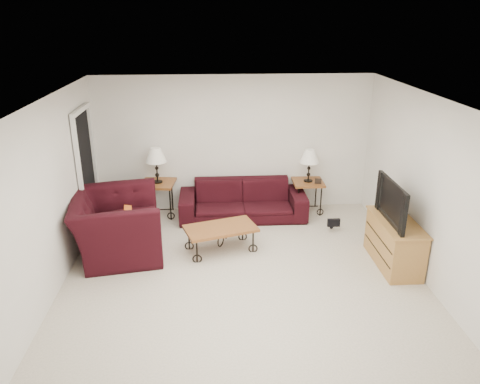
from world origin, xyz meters
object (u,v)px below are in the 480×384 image
sofa (243,200)px  tv_stand (394,243)px  side_table_left (159,199)px  lamp_left (157,165)px  coffee_table (221,239)px  backpack (332,218)px  side_table_right (307,196)px  armchair (117,225)px  lamp_right (309,166)px  television (398,202)px

sofa → tv_stand: 2.79m
side_table_left → tv_stand: bearing=-29.2°
lamp_left → coffee_table: bearing=-52.8°
sofa → backpack: sofa is taller
side_table_right → lamp_left: (-2.74, 0.00, 0.66)m
side_table_right → lamp_left: size_ratio=0.94×
armchair → lamp_right: bearing=-75.8°
coffee_table → sofa: bearing=71.3°
lamp_left → side_table_right: bearing=0.0°
side_table_right → lamp_right: lamp_right is taller
side_table_left → backpack: 3.12m
coffee_table → backpack: bearing=18.8°
lamp_left → television: bearing=-29.3°
armchair → television: television is taller
side_table_right → coffee_table: 2.19m
sofa → lamp_left: lamp_left is taller
side_table_left → lamp_right: bearing=0.0°
side_table_right → armchair: 3.53m
sofa → side_table_left: bearing=173.3°
side_table_left → sofa: bearing=-6.7°
television → lamp_right: bearing=-157.0°
side_table_right → coffee_table: bearing=-138.8°
lamp_left → television: size_ratio=0.62×
side_table_left → coffee_table: 1.82m
television → side_table_right: bearing=-157.0°
side_table_left → tv_stand: tv_stand is taller
lamp_left → backpack: (3.02, -0.79, -0.76)m
sofa → lamp_right: 1.36m
lamp_left → tv_stand: 4.19m
sofa → armchair: size_ratio=1.56×
sofa → lamp_left: size_ratio=3.52×
backpack → side_table_right: bearing=88.0°
lamp_right → tv_stand: size_ratio=0.52×
side_table_left → television: (3.60, -2.02, 0.68)m
lamp_left → armchair: (-0.48, -1.41, -0.49)m
lamp_right → backpack: 1.09m
sofa → side_table_left: sofa is taller
side_table_left → backpack: (3.02, -0.79, -0.11)m
lamp_right → tv_stand: lamp_right is taller
side_table_left → lamp_left: 0.64m
side_table_left → lamp_right: 2.80m
tv_stand → television: bearing=180.0°
lamp_left → television: television is taller
lamp_right → television: television is taller
armchair → tv_stand: (4.11, -0.61, -0.12)m
lamp_left → coffee_table: lamp_left is taller
sofa → television: size_ratio=2.17×
tv_stand → television: size_ratio=1.12×
backpack → armchair: bearing=168.6°
backpack → coffee_table: bearing=177.4°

